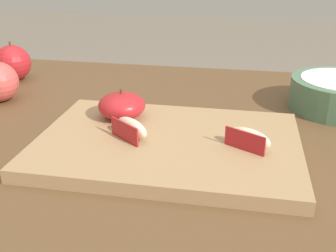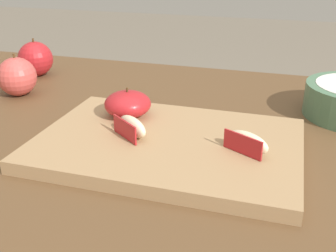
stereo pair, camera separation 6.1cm
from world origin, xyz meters
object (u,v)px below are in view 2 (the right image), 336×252
object	(u,v)px
apple_wedge_middle	(247,142)
whole_apple_crimson	(36,59)
apple_half_skin_up	(128,104)
whole_apple_pink_lady	(17,77)
apple_wedge_near_knife	(132,127)
cutting_board	(168,144)

from	to	relation	value
apple_wedge_middle	whole_apple_crimson	world-z (taller)	whole_apple_crimson
apple_wedge_middle	apple_half_skin_up	bearing A→B (deg)	160.26
apple_wedge_middle	whole_apple_pink_lady	xyz separation A→B (m)	(-0.49, 0.16, 0.00)
apple_wedge_near_knife	whole_apple_crimson	xyz separation A→B (m)	(-0.36, 0.29, 0.01)
cutting_board	apple_wedge_middle	size ratio (longest dim) A/B	5.68
cutting_board	apple_half_skin_up	xyz separation A→B (m)	(-0.09, 0.06, 0.03)
cutting_board	whole_apple_pink_lady	size ratio (longest dim) A/B	4.48
apple_wedge_near_knife	apple_wedge_middle	size ratio (longest dim) A/B	0.96
apple_wedge_near_knife	whole_apple_crimson	size ratio (longest dim) A/B	0.74
apple_half_skin_up	cutting_board	bearing A→B (deg)	-35.59
apple_half_skin_up	apple_wedge_near_knife	world-z (taller)	apple_half_skin_up
apple_wedge_near_knife	whole_apple_crimson	bearing A→B (deg)	140.98
whole_apple_crimson	whole_apple_pink_lady	world-z (taller)	whole_apple_crimson
whole_apple_crimson	cutting_board	bearing A→B (deg)	-34.51
apple_wedge_near_knife	apple_half_skin_up	bearing A→B (deg)	116.48
whole_apple_crimson	apple_wedge_middle	bearing A→B (deg)	-28.98
apple_wedge_middle	whole_apple_crimson	size ratio (longest dim) A/B	0.77
apple_wedge_near_knife	cutting_board	bearing A→B (deg)	6.33
apple_wedge_near_knife	apple_wedge_middle	bearing A→B (deg)	-1.33
apple_half_skin_up	apple_wedge_middle	bearing A→B (deg)	-19.74
apple_half_skin_up	apple_wedge_near_knife	bearing A→B (deg)	-63.52
apple_wedge_near_knife	apple_wedge_middle	distance (m)	0.17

